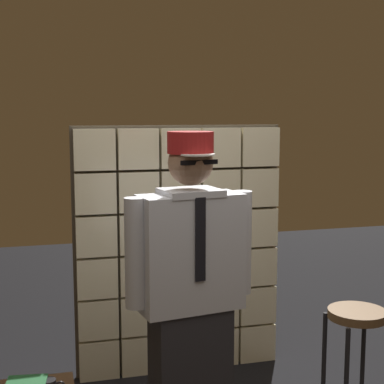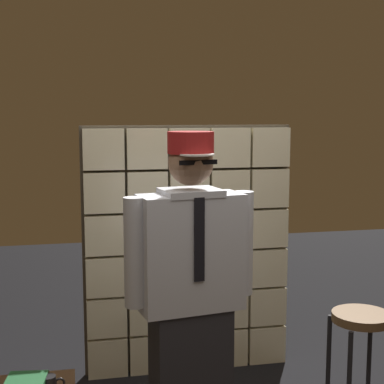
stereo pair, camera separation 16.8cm
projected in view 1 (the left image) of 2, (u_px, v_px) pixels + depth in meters
name	position (u px, v px, depth m)	size (l,w,h in m)	color
glass_block_wall	(180.00, 252.00, 4.35)	(1.56, 0.10, 1.87)	beige
standing_person	(191.00, 295.00, 3.17)	(0.74, 0.35, 1.84)	#28282D
bar_stool	(356.00, 344.00, 3.43)	(0.34, 0.34, 0.80)	brown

